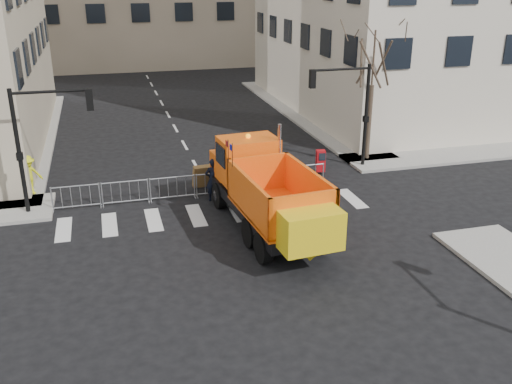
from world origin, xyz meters
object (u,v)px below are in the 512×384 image
object	(u,v)px
plow_truck	(267,190)
newspaper_box	(321,161)
cop_a	(213,180)
cop_c	(236,180)
worker	(29,175)
cop_b	(218,180)

from	to	relation	value
plow_truck	newspaper_box	world-z (taller)	plow_truck
cop_a	cop_c	size ratio (longest dim) A/B	1.16
worker	plow_truck	bearing A→B (deg)	-60.93
worker	cop_c	bearing A→B (deg)	-42.98
cop_a	newspaper_box	xyz separation A→B (m)	(5.97, 2.08, -0.28)
cop_b	plow_truck	bearing A→B (deg)	141.56
cop_c	cop_b	bearing A→B (deg)	-28.89
plow_truck	worker	bearing A→B (deg)	51.29
cop_c	newspaper_box	bearing A→B (deg)	174.05
cop_c	newspaper_box	distance (m)	5.33
cop_c	worker	distance (m)	9.43
worker	newspaper_box	size ratio (longest dim) A/B	1.67
cop_a	newspaper_box	size ratio (longest dim) A/B	1.79
plow_truck	worker	world-z (taller)	plow_truck
newspaper_box	cop_a	bearing A→B (deg)	-150.63
plow_truck	cop_b	xyz separation A→B (m)	(-1.20, 3.74, -0.80)
cop_b	newspaper_box	size ratio (longest dim) A/B	1.73
plow_truck	worker	xyz separation A→B (m)	(-9.43, 6.32, -0.68)
cop_b	cop_c	size ratio (longest dim) A/B	1.12
cop_b	newspaper_box	bearing A→B (deg)	-126.42
plow_truck	cop_c	distance (m)	3.86
plow_truck	cop_c	size ratio (longest dim) A/B	6.07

